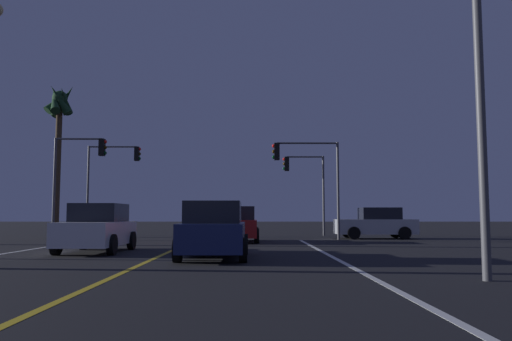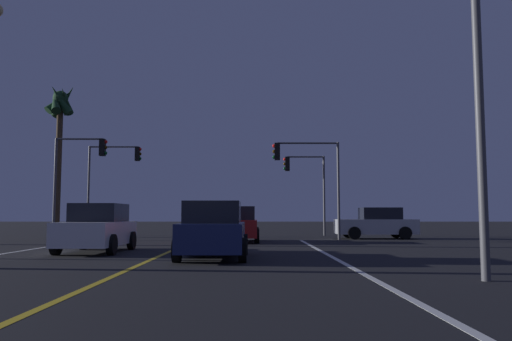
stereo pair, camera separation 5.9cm
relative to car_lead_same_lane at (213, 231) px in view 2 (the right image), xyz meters
The scene contains 12 objects.
lane_edge_right 6.58m from the car_lead_same_lane, 56.11° to the right, with size 0.16×32.71×0.01m, color silver.
lane_center_divider 5.76m from the car_lead_same_lane, 108.18° to the right, with size 0.16×32.71×0.01m, color gold.
car_lead_same_lane is the anchor object (origin of this frame).
car_ahead_far 9.42m from the car_lead_same_lane, 87.21° to the left, with size 2.02×4.30×1.70m.
car_oncoming 5.06m from the car_lead_same_lane, 147.98° to the left, with size 2.02×4.30×1.70m.
car_crossing_side 15.02m from the car_lead_same_lane, 57.95° to the left, with size 4.30×2.02×1.70m.
traffic_light_near_right 12.48m from the car_lead_same_lane, 70.89° to the left, with size 3.55×0.36×5.14m.
traffic_light_near_left 14.28m from the car_lead_same_lane, 124.80° to the left, with size 2.78×0.36×5.36m.
traffic_light_far_right 17.75m from the car_lead_same_lane, 75.36° to the left, with size 2.65×0.36×5.04m.
traffic_light_far_left 18.90m from the car_lead_same_lane, 114.37° to the left, with size 3.38×0.36×5.67m.
street_lamp_right_near 8.52m from the car_lead_same_lane, 44.34° to the right, with size 1.94×0.44×7.66m.
palm_tree_left_far 19.42m from the car_lead_same_lane, 124.82° to the left, with size 2.09×2.08×9.20m.
Camera 2 is at (2.98, 0.31, 1.30)m, focal length 35.96 mm.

